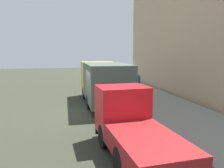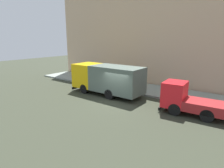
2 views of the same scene
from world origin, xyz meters
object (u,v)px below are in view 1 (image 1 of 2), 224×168
(large_utility_truck, at_px, (103,81))
(traffic_cone_orange, at_px, (126,88))
(pedestrian_walking, at_px, (138,83))
(pedestrian_standing, at_px, (118,80))
(small_flatbed_truck, at_px, (131,125))

(large_utility_truck, relative_size, traffic_cone_orange, 10.19)
(pedestrian_walking, height_order, traffic_cone_orange, pedestrian_walking)
(pedestrian_walking, xyz_separation_m, traffic_cone_orange, (-0.90, 0.46, -0.47))
(pedestrian_walking, xyz_separation_m, pedestrian_standing, (-1.38, 1.45, 0.10))
(pedestrian_standing, bearing_deg, large_utility_truck, 18.65)
(large_utility_truck, xyz_separation_m, pedestrian_walking, (3.49, 2.72, -0.62))
(large_utility_truck, bearing_deg, pedestrian_standing, 63.48)
(small_flatbed_truck, height_order, traffic_cone_orange, small_flatbed_truck)
(small_flatbed_truck, distance_m, pedestrian_standing, 12.35)
(pedestrian_walking, relative_size, pedestrian_standing, 0.92)
(small_flatbed_truck, xyz_separation_m, pedestrian_walking, (3.88, 10.64, -0.03))
(pedestrian_standing, distance_m, traffic_cone_orange, 1.24)
(large_utility_truck, xyz_separation_m, pedestrian_standing, (2.11, 4.17, -0.53))
(pedestrian_standing, xyz_separation_m, traffic_cone_orange, (0.48, -0.99, -0.57))
(pedestrian_walking, relative_size, traffic_cone_orange, 2.19)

